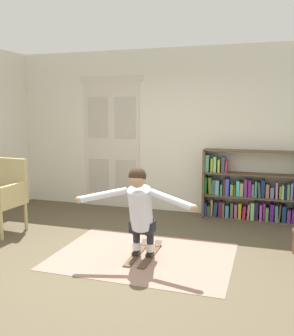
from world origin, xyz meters
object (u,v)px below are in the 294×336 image
Objects in this scene: wicker_chair at (2,194)px; skis_pair at (144,253)px; person_skier at (140,207)px; bookshelf at (251,193)px.

skis_pair is (2.33, -0.27, -0.56)m from wicker_chair.
wicker_chair is 2.38m from person_skier.
wicker_chair is at bearing -153.55° from bookshelf.
wicker_chair is at bearing 169.46° from person_skier.
bookshelf is 2.52m from person_skier.
person_skier is at bearing -118.75° from bookshelf.
person_skier is (2.34, -0.44, 0.09)m from wicker_chair.
skis_pair is at bearing -6.61° from wicker_chair.
person_skier is at bearing -88.45° from skis_pair.
bookshelf is at bearing 26.45° from wicker_chair.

